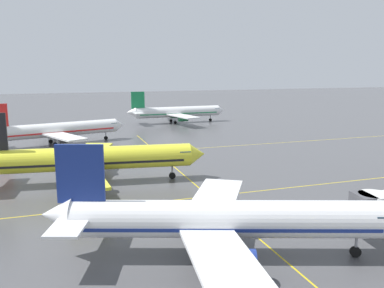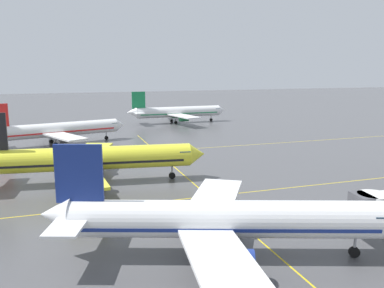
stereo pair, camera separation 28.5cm
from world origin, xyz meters
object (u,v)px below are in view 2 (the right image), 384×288
Objects in this scene: airliner_third_row at (58,130)px; airliner_far_left_stand at (177,112)px; airliner_front_gate at (223,220)px; airliner_second_row at (89,159)px.

airliner_third_row is 0.96× the size of airliner_far_left_stand.
airliner_front_gate is 69.95m from airliner_third_row.
airliner_front_gate reaches higher than airliner_third_row.
airliner_third_row is (-15.72, 68.16, -0.27)m from airliner_front_gate.
airliner_second_row is at bearing -82.48° from airliner_third_row.
airliner_front_gate is 0.94× the size of airliner_second_row.
airliner_far_left_stand is at bearing 36.38° from airliner_third_row.
airliner_third_row is (-4.91, 37.15, -0.42)m from airliner_second_row.
airliner_second_row is 1.12× the size of airliner_third_row.
airliner_third_row is at bearing 97.52° from airliner_second_row.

